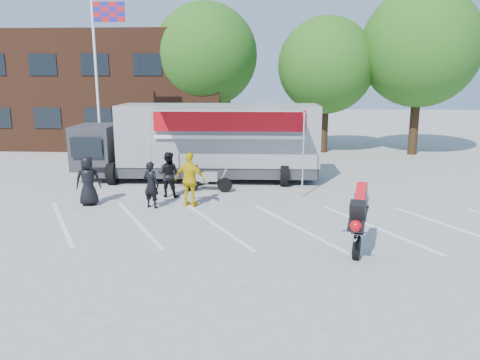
# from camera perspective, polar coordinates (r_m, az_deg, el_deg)

# --- Properties ---
(ground) EXTENTS (100.00, 100.00, 0.00)m
(ground) POSITION_cam_1_polar(r_m,az_deg,el_deg) (13.37, -4.30, -6.77)
(ground) COLOR #ABABA5
(ground) RESTS_ON ground
(parking_bay_lines) EXTENTS (18.09, 13.33, 0.01)m
(parking_bay_lines) POSITION_cam_1_polar(r_m,az_deg,el_deg) (14.31, -3.77, -5.42)
(parking_bay_lines) COLOR white
(parking_bay_lines) RESTS_ON ground
(office_building) EXTENTS (18.00, 8.00, 7.00)m
(office_building) POSITION_cam_1_polar(r_m,az_deg,el_deg) (32.68, -17.96, 10.45)
(office_building) COLOR #4E2919
(office_building) RESTS_ON ground
(flagpole) EXTENTS (1.61, 0.12, 8.00)m
(flagpole) POSITION_cam_1_polar(r_m,az_deg,el_deg) (23.87, -16.63, 13.66)
(flagpole) COLOR white
(flagpole) RESTS_ON ground
(tree_left) EXTENTS (6.12, 6.12, 8.64)m
(tree_left) POSITION_cam_1_polar(r_m,az_deg,el_deg) (28.75, -4.22, 14.92)
(tree_left) COLOR #382314
(tree_left) RESTS_ON ground
(tree_mid) EXTENTS (5.44, 5.44, 7.68)m
(tree_mid) POSITION_cam_1_polar(r_m,az_deg,el_deg) (27.68, 10.45, 13.54)
(tree_mid) COLOR #382314
(tree_mid) RESTS_ON ground
(tree_right) EXTENTS (6.46, 6.46, 9.12)m
(tree_right) POSITION_cam_1_polar(r_m,az_deg,el_deg) (28.26, 21.12, 14.80)
(tree_right) COLOR #382314
(tree_right) RESTS_ON ground
(transporter_truck) EXTENTS (10.24, 5.08, 3.23)m
(transporter_truck) POSITION_cam_1_polar(r_m,az_deg,el_deg) (20.28, -3.91, 0.01)
(transporter_truck) COLOR gray
(transporter_truck) RESTS_ON ground
(parked_motorcycle) EXTENTS (1.95, 0.77, 1.00)m
(parked_motorcycle) POSITION_cam_1_polar(r_m,az_deg,el_deg) (18.27, -3.88, -1.42)
(parked_motorcycle) COLOR #B4B3B8
(parked_motorcycle) RESTS_ON ground
(stunt_bike_rider) EXTENTS (1.26, 1.86, 2.00)m
(stunt_bike_rider) POSITION_cam_1_polar(r_m,az_deg,el_deg) (12.67, 14.27, -8.26)
(stunt_bike_rider) COLOR black
(stunt_bike_rider) RESTS_ON ground
(spectator_leather_a) EXTENTS (0.97, 0.77, 1.74)m
(spectator_leather_a) POSITION_cam_1_polar(r_m,az_deg,el_deg) (17.00, -18.03, -0.08)
(spectator_leather_a) COLOR black
(spectator_leather_a) RESTS_ON ground
(spectator_leather_b) EXTENTS (0.69, 0.57, 1.61)m
(spectator_leather_b) POSITION_cam_1_polar(r_m,az_deg,el_deg) (16.13, -10.78, -0.58)
(spectator_leather_b) COLOR black
(spectator_leather_b) RESTS_ON ground
(spectator_leather_c) EXTENTS (0.89, 0.73, 1.68)m
(spectator_leather_c) POSITION_cam_1_polar(r_m,az_deg,el_deg) (17.51, -8.73, 0.68)
(spectator_leather_c) COLOR black
(spectator_leather_c) RESTS_ON ground
(spectator_hivis) EXTENTS (1.19, 0.74, 1.89)m
(spectator_hivis) POSITION_cam_1_polar(r_m,az_deg,el_deg) (16.07, -6.10, 0.04)
(spectator_hivis) COLOR yellow
(spectator_hivis) RESTS_ON ground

